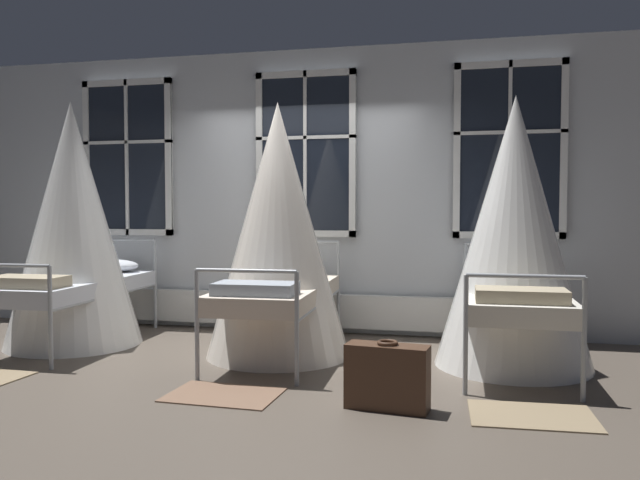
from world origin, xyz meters
TOP-DOWN VIEW (x-y plane):
  - ground at (0.00, 0.00)m, footprint 20.81×20.81m
  - back_wall_with_windows at (0.00, 1.42)m, footprint 9.43×0.10m
  - window_bank at (-0.00, 1.30)m, footprint 5.41×0.10m
  - cot_first at (-2.12, 0.19)m, footprint 1.33×2.01m
  - cot_second at (0.02, 0.16)m, footprint 1.33×2.01m
  - cot_third at (2.12, 0.22)m, footprint 1.33×1.99m
  - rug_second at (0.00, -1.16)m, footprint 0.82×0.59m
  - rug_third at (2.14, -1.16)m, footprint 0.82×0.59m
  - suitcase_dark at (1.20, -1.21)m, footprint 0.58×0.28m

SIDE VIEW (x-z plane):
  - ground at x=0.00m, z-range 0.00..0.00m
  - rug_second at x=0.00m, z-range 0.00..0.01m
  - rug_third at x=2.14m, z-range 0.00..0.01m
  - suitcase_dark at x=1.20m, z-range -0.01..0.46m
  - cot_third at x=2.12m, z-range -0.04..2.29m
  - cot_second at x=0.02m, z-range -0.04..2.29m
  - window_bank at x=0.00m, z-range -0.26..2.54m
  - cot_first at x=-2.12m, z-range -0.04..2.38m
  - back_wall_with_windows at x=0.00m, z-range 0.00..3.11m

